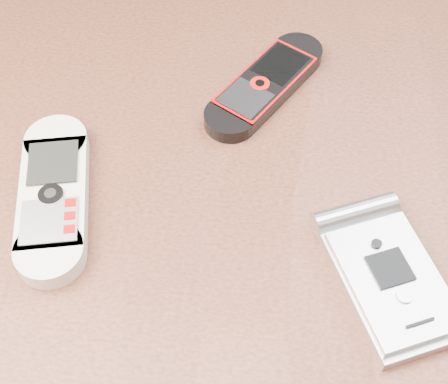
{
  "coord_description": "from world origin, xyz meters",
  "views": [
    {
      "loc": [
        0.03,
        -0.26,
        1.12
      ],
      "look_at": [
        0.01,
        0.0,
        0.76
      ],
      "focal_mm": 50.0,
      "sensor_mm": 36.0,
      "label": 1
    }
  ],
  "objects": [
    {
      "name": "nokia_black_red",
      "position": [
        0.03,
        0.12,
        0.76
      ],
      "size": [
        0.11,
        0.14,
        0.01
      ],
      "primitive_type": "cube",
      "rotation": [
        0.0,
        0.0,
        -0.56
      ],
      "color": "black",
      "rests_on": "table"
    },
    {
      "name": "motorola_razr",
      "position": [
        0.12,
        -0.06,
        0.76
      ],
      "size": [
        0.1,
        0.13,
        0.02
      ],
      "primitive_type": "cube",
      "rotation": [
        0.0,
        0.0,
        0.41
      ],
      "color": "#B7B7BC",
      "rests_on": "table"
    },
    {
      "name": "table",
      "position": [
        0.0,
        0.0,
        0.64
      ],
      "size": [
        1.2,
        0.8,
        0.75
      ],
      "color": "black",
      "rests_on": "ground"
    },
    {
      "name": "nokia_white",
      "position": [
        -0.12,
        -0.01,
        0.76
      ],
      "size": [
        0.08,
        0.15,
        0.02
      ],
      "primitive_type": "cube",
      "rotation": [
        0.0,
        0.0,
        0.2
      ],
      "color": "beige",
      "rests_on": "table"
    }
  ]
}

